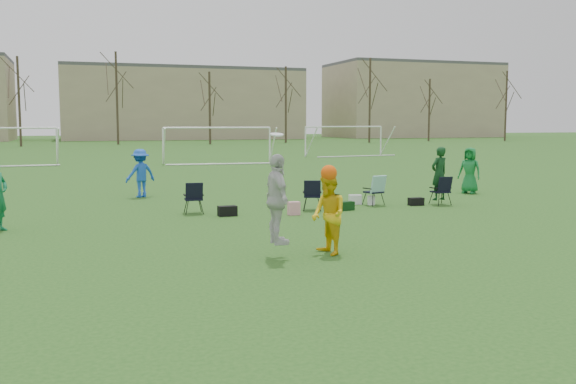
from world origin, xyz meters
name	(u,v)px	position (x,y,z in m)	size (l,w,h in m)	color
ground	(370,267)	(0.00, 0.00, 0.00)	(260.00, 260.00, 0.00)	#215019
fielder_blue	(140,173)	(-3.02, 13.20, 0.90)	(1.16, 0.67, 1.79)	blue
fielder_green_far	(470,170)	(9.36, 10.46, 0.90)	(0.88, 0.57, 1.80)	#147331
center_contest	(304,206)	(-0.88, 1.31, 1.05)	(1.76, 1.09, 2.58)	silver
sideline_setup	(360,190)	(3.49, 8.00, 0.59)	(8.97, 2.04, 1.96)	#0F3817
goal_mid	(217,135)	(4.00, 32.00, 1.92)	(7.40, 0.63, 2.46)	white
goal_right	(344,132)	(16.00, 38.00, 1.92)	(7.35, 1.14, 2.46)	white
tree_line	(120,103)	(0.24, 69.85, 5.09)	(110.28, 3.28, 11.40)	#382B21
building_row	(150,102)	(6.73, 96.00, 5.99)	(126.00, 16.00, 13.00)	tan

